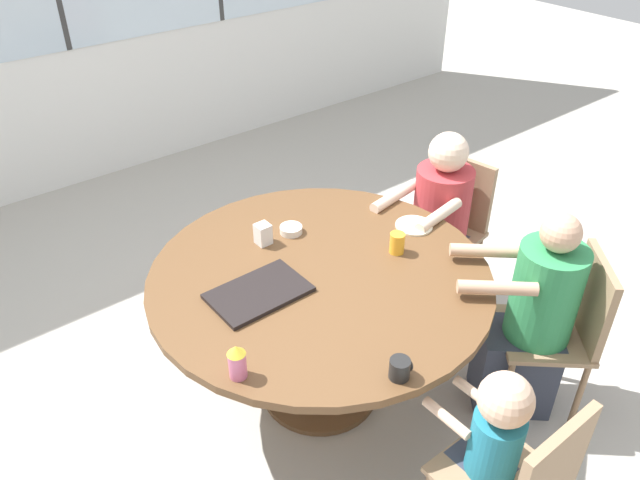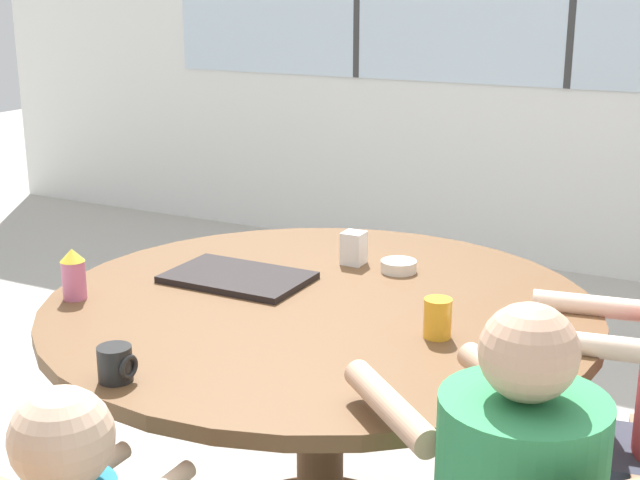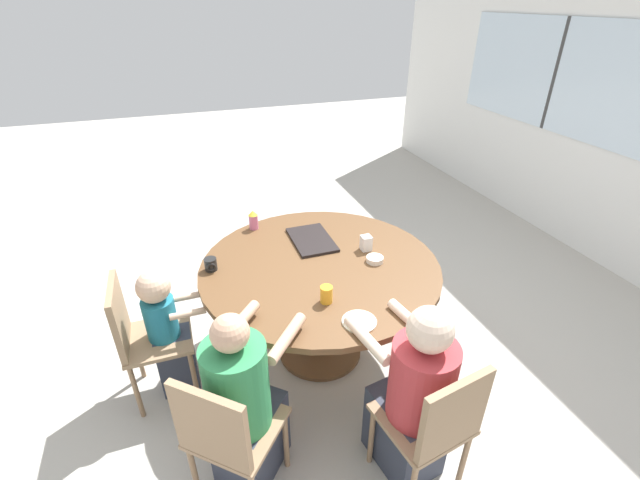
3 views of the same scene
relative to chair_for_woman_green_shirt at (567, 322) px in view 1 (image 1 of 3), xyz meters
name	(u,v)px [view 1 (image 1 of 3)]	position (x,y,z in m)	size (l,w,h in m)	color
ground_plane	(320,390)	(-0.86, 0.77, -0.53)	(16.00, 16.00, 0.00)	#B2ADA3
dining_table	(320,295)	(-0.86, 0.77, 0.11)	(1.57, 1.57, 0.77)	brown
chair_for_woman_green_shirt	(567,322)	(0.00, 0.00, 0.00)	(0.56, 0.56, 0.88)	#937556
chair_for_man_blue_shirt	(451,218)	(0.28, 0.96, 0.00)	(0.46, 0.46, 0.88)	#937556
person_woman_green_shirt	(529,326)	(-0.12, 0.11, -0.03)	(0.61, 0.59, 1.11)	#333847
person_man_blue_shirt	(435,233)	(0.11, 0.93, -0.03)	(0.63, 0.41, 1.11)	#333847
person_toddler	(484,463)	(-0.86, -0.23, -0.06)	(0.21, 0.37, 0.93)	#333847
food_tray_dark	(259,293)	(-1.17, 0.81, 0.25)	(0.42, 0.27, 0.02)	black
coffee_mug	(400,368)	(-1.02, 0.09, 0.28)	(0.08, 0.08, 0.08)	black
sippy_cup	(237,361)	(-1.49, 0.46, 0.32)	(0.07, 0.07, 0.15)	#CC668C
juice_glass	(397,243)	(-0.47, 0.67, 0.29)	(0.07, 0.07, 0.10)	gold
milk_carton_small	(263,234)	(-0.93, 1.13, 0.29)	(0.07, 0.07, 0.11)	silver
bowl_white_shallow	(291,230)	(-0.77, 1.12, 0.26)	(0.11, 0.11, 0.04)	silver
plate_tortillas	(414,226)	(-0.25, 0.78, 0.25)	(0.19, 0.19, 0.01)	beige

